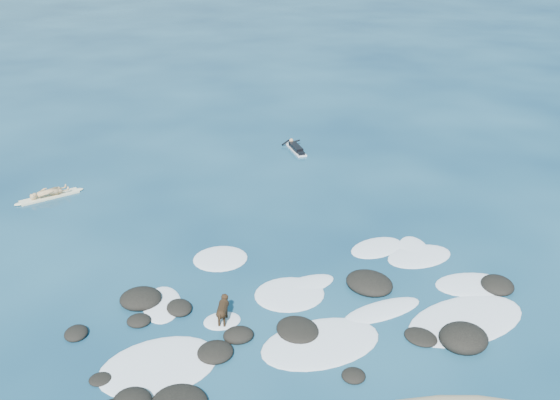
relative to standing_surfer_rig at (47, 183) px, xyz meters
name	(u,v)px	position (x,y,z in m)	size (l,w,h in m)	color
ground	(268,283)	(6.37, -9.38, -0.65)	(160.00, 160.00, 0.00)	#0A2642
reef_rocks	(280,338)	(5.70, -12.30, -0.54)	(13.72, 6.70, 0.61)	black
breaking_foam	(333,304)	(7.81, -11.19, -0.64)	(13.14, 8.14, 0.12)	white
standing_surfer_rig	(47,183)	(0.00, 0.00, 0.00)	(2.83, 1.12, 1.64)	beige
paddling_surfer_rig	(296,148)	(11.71, 1.72, -0.51)	(1.00, 2.24, 0.39)	white
dog	(223,308)	(4.45, -10.91, -0.16)	(0.61, 1.09, 0.74)	black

